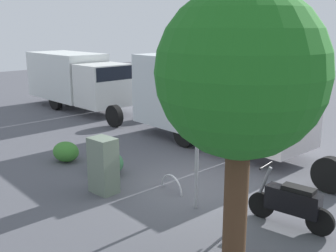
# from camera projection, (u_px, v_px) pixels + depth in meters

# --- Properties ---
(ground_plane) EXTENTS (60.00, 60.00, 0.00)m
(ground_plane) POSITION_uv_depth(u_px,v_px,m) (197.00, 186.00, 10.34)
(ground_plane) COLOR #4E4F56
(box_truck_near) EXTENTS (8.45, 2.61, 2.99)m
(box_truck_near) POSITION_uv_depth(u_px,v_px,m) (216.00, 98.00, 13.57)
(box_truck_near) COLOR black
(box_truck_near) RESTS_ON ground
(box_truck_far) EXTENTS (7.84, 2.25, 2.70)m
(box_truck_far) POSITION_uv_depth(u_px,v_px,m) (78.00, 78.00, 19.66)
(box_truck_far) COLOR black
(box_truck_far) RESTS_ON ground
(motorcycle) EXTENTS (1.81, 0.58, 1.20)m
(motorcycle) POSITION_uv_depth(u_px,v_px,m) (292.00, 203.00, 8.16)
(motorcycle) COLOR black
(motorcycle) RESTS_ON ground
(stop_sign) EXTENTS (0.71, 0.33, 3.36)m
(stop_sign) POSITION_uv_depth(u_px,v_px,m) (197.00, 111.00, 8.57)
(stop_sign) COLOR #9E9EA3
(stop_sign) RESTS_ON ground
(street_tree) EXTENTS (2.61, 2.61, 4.63)m
(street_tree) POSITION_uv_depth(u_px,v_px,m) (241.00, 76.00, 5.97)
(street_tree) COLOR #47301E
(street_tree) RESTS_ON ground
(utility_cabinet) EXTENTS (0.68, 0.52, 1.39)m
(utility_cabinet) POSITION_uv_depth(u_px,v_px,m) (103.00, 165.00, 9.81)
(utility_cabinet) COLOR slate
(utility_cabinet) RESTS_ON ground
(bike_rack_hoop) EXTENTS (0.85, 0.17, 0.85)m
(bike_rack_hoop) POSITION_uv_depth(u_px,v_px,m) (171.00, 191.00, 10.05)
(bike_rack_hoop) COLOR #B7B7BC
(bike_rack_hoop) RESTS_ON ground
(shrub_near_sign) EXTENTS (0.96, 0.78, 0.65)m
(shrub_near_sign) POSITION_uv_depth(u_px,v_px,m) (108.00, 163.00, 11.13)
(shrub_near_sign) COLOR #377047
(shrub_near_sign) RESTS_ON ground
(shrub_mid_verge) EXTENTS (0.88, 0.72, 0.60)m
(shrub_mid_verge) POSITION_uv_depth(u_px,v_px,m) (66.00, 152.00, 12.18)
(shrub_mid_verge) COLOR #3A7B2E
(shrub_mid_verge) RESTS_ON ground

